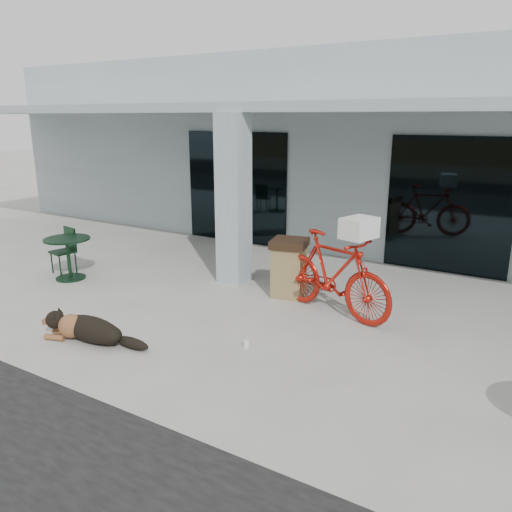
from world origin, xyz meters
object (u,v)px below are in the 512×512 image
Objects in this scene: bicycle at (332,274)px; cafe_table_near at (69,259)px; cafe_chair_near at (63,251)px; dog at (91,328)px; trash_receptacle at (289,268)px.

bicycle reaches higher than cafe_table_near.
bicycle reaches higher than cafe_chair_near.
dog is at bearing -34.04° from cafe_table_near.
dog is (-2.46, -2.70, -0.45)m from bicycle.
trash_receptacle reaches higher than dog.
dog is 1.44× the size of cafe_table_near.
cafe_table_near is 0.45m from cafe_chair_near.
trash_receptacle is (4.49, 1.17, 0.05)m from cafe_chair_near.
cafe_table_near is (-2.58, 1.74, 0.20)m from dog.
bicycle is 5.51m from cafe_chair_near.
trash_receptacle is at bearing 84.01° from bicycle.
bicycle is at bearing 10.77° from cafe_table_near.
dog is at bearing -21.97° from cafe_chair_near.
bicycle is 2.41× the size of cafe_chair_near.
bicycle is 3.69m from dog.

